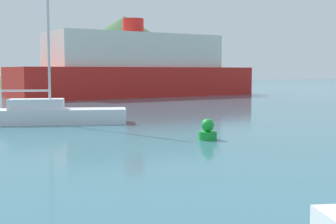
{
  "coord_description": "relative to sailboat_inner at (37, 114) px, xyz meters",
  "views": [
    {
      "loc": [
        -4.11,
        -0.66,
        2.57
      ],
      "look_at": [
        0.82,
        14.0,
        1.2
      ],
      "focal_mm": 50.0,
      "sensor_mm": 36.0,
      "label": 1
    }
  ],
  "objects": [
    {
      "name": "hill_central",
      "position": [
        19.64,
        64.43,
        5.97
      ],
      "size": [
        41.98,
        41.98,
        12.9
      ],
      "color": "#476B42",
      "rests_on": "ground_plane"
    },
    {
      "name": "ferry_distant",
      "position": [
        10.85,
        23.55,
        2.27
      ],
      "size": [
        25.75,
        13.84,
        7.84
      ],
      "rotation": [
        0.0,
        0.0,
        0.22
      ],
      "color": "red",
      "rests_on": "ground_plane"
    },
    {
      "name": "buoy_marker",
      "position": [
        5.78,
        -7.37,
        -0.16
      ],
      "size": [
        0.69,
        0.69,
        0.79
      ],
      "color": "green",
      "rests_on": "ground_plane"
    },
    {
      "name": "sailboat_inner",
      "position": [
        0.0,
        0.0,
        0.0
      ],
      "size": [
        8.71,
        3.16,
        8.58
      ],
      "rotation": [
        0.0,
        0.0,
        -0.19
      ],
      "color": "silver",
      "rests_on": "ground_plane"
    }
  ]
}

